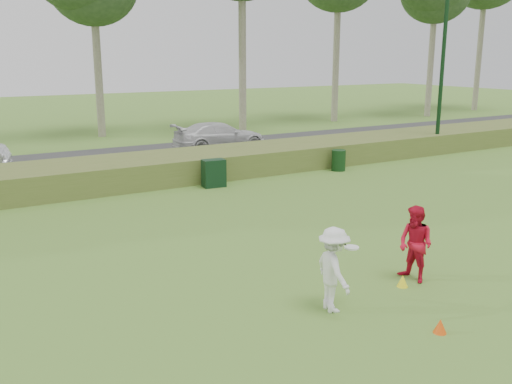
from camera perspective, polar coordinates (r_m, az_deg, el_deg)
ground at (r=11.13m, az=10.72°, el=-10.76°), size 120.00×120.00×0.00m
reed_strip at (r=21.09m, az=-11.13°, el=2.18°), size 80.00×3.00×0.90m
park_road at (r=25.86m, az=-14.84°, el=3.13°), size 80.00×6.00×0.06m
lamp_post at (r=27.88m, az=18.39°, el=15.13°), size 0.70×0.70×8.18m
player_white at (r=10.41m, az=7.76°, el=-7.70°), size 0.92×1.11×1.57m
player_red at (r=12.07m, az=15.66°, el=-5.04°), size 0.66×0.81×1.58m
cone_orange at (r=10.26m, az=17.94°, el=-12.64°), size 0.22×0.22×0.25m
cone_yellow at (r=11.93m, az=14.45°, el=-8.61°), size 0.22×0.22×0.25m
utility_cabinet at (r=20.00m, az=-4.25°, el=1.89°), size 0.82×0.56×0.97m
trash_bin at (r=23.00m, az=8.26°, el=3.15°), size 0.71×0.71×0.83m
car_right at (r=27.53m, az=-3.64°, el=5.61°), size 4.61×2.12×1.31m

